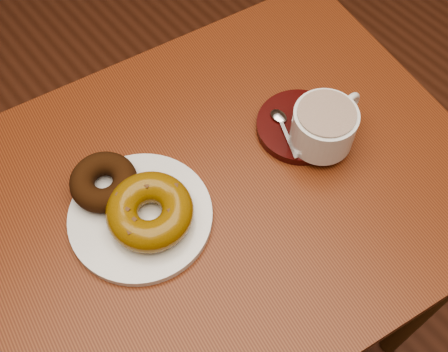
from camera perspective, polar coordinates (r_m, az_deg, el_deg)
cafe_table at (r=0.96m, az=-0.93°, el=-4.99°), size 0.89×0.72×0.76m
donut_plate at (r=0.83m, az=-8.47°, el=-4.07°), size 0.25×0.25×0.01m
donut_cinnamon at (r=0.84m, az=-12.13°, el=-0.59°), size 0.13×0.13×0.04m
donut_caramel at (r=0.80m, az=-7.55°, el=-3.57°), size 0.14×0.14×0.05m
saucer at (r=0.91m, az=7.72°, el=5.02°), size 0.19×0.19×0.01m
coffee_cup at (r=0.86m, az=10.17°, el=5.05°), size 0.13×0.10×0.07m
teaspoon at (r=0.90m, az=5.76°, el=5.63°), size 0.05×0.09×0.01m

